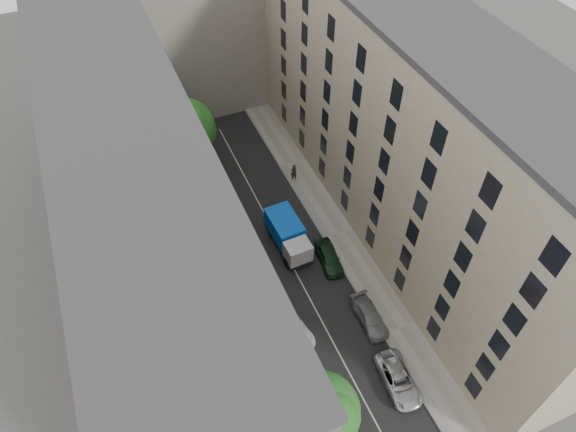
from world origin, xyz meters
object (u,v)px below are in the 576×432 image
car_right_2 (329,257)px  tree_mid (198,194)px  car_left_4 (229,219)px  car_left_5 (220,193)px  car_left_1 (320,390)px  car_left_2 (290,327)px  tree_far (188,129)px  car_right_1 (370,317)px  tarp_truck (288,235)px  car_left_3 (263,271)px  car_right_0 (398,380)px  lamp_post (238,274)px  pedestrian (294,172)px  tree_near (322,414)px  car_left_6 (204,148)px

car_right_2 → tree_mid: tree_mid is taller
car_left_4 → car_left_5: car_left_4 is taller
car_right_2 → car_left_1: bearing=-112.2°
car_left_2 → tree_far: (-1.70, 22.07, 4.66)m
car_right_1 → car_left_4: bearing=117.3°
car_left_2 → tarp_truck: bearing=59.3°
tarp_truck → car_left_3: bearing=-147.0°
car_left_4 → tree_mid: bearing=-144.0°
car_left_5 → tree_mid: bearing=-115.8°
car_right_0 → lamp_post: (-8.45, 11.61, 3.14)m
car_left_3 → pedestrian: pedestrian is taller
tarp_truck → car_left_5: (-3.91, 8.35, -0.85)m
car_left_1 → car_left_4: size_ratio=1.02×
car_left_1 → car_right_0: (5.76, -1.60, -0.02)m
car_left_4 → tree_near: (-0.90, -22.17, 5.05)m
tarp_truck → tree_near: tree_near is taller
car_left_6 → tree_far: (-1.70, -2.24, 4.68)m
tarp_truck → tree_mid: 9.11m
car_left_3 → car_right_0: size_ratio=0.94×
car_left_2 → car_right_2: bearing=32.0°
car_left_4 → tree_far: 10.07m
car_left_3 → car_left_6: bearing=86.1°
car_left_5 → car_right_0: car_left_5 is taller
lamp_post → car_left_3: bearing=31.5°
tarp_truck → tree_mid: (-6.90, 3.39, 4.89)m
tree_far → car_left_2: bearing=-85.6°
tarp_truck → car_left_5: tarp_truck is taller
car_left_4 → lamp_post: (-1.92, -8.79, 3.12)m
tarp_truck → car_right_0: size_ratio=1.26×
car_left_3 → car_right_2: car_right_2 is taller
car_left_1 → pedestrian: bearing=64.5°
car_left_4 → pedestrian: pedestrian is taller
car_left_6 → tree_near: bearing=-90.7°
car_right_1 → tree_far: tree_far is taller
car_right_1 → pedestrian: pedestrian is taller
car_right_0 → car_right_1: bearing=88.4°
car_left_3 → car_left_5: 10.73m
car_left_4 → car_right_1: bearing=-54.6°
car_left_1 → tree_mid: bearing=94.4°
car_right_2 → tree_mid: bearing=152.1°
car_left_3 → car_left_2: bearing=-93.9°
car_left_3 → tree_far: size_ratio=0.55×
tree_mid → lamp_post: tree_mid is taller
car_left_4 → car_right_2: car_right_2 is taller
car_left_5 → tree_mid: tree_mid is taller
car_left_4 → tree_near: tree_near is taller
car_left_4 → tree_near: 22.76m
car_left_1 → car_left_4: car_left_4 is taller
car_left_5 → car_left_6: size_ratio=0.83×
car_left_4 → tree_mid: size_ratio=0.43×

